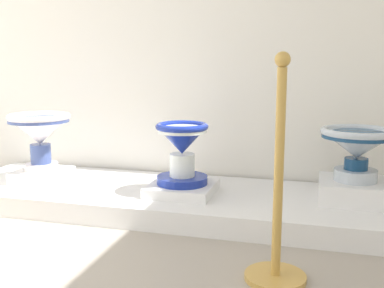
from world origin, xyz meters
name	(u,v)px	position (x,y,z in m)	size (l,w,h in m)	color
display_platform	(184,200)	(1.93, 2.33, 0.06)	(3.07, 0.85, 0.13)	white
plinth_block_tall_cobalt	(42,175)	(0.93, 2.30, 0.17)	(0.32, 0.33, 0.08)	white
antique_toilet_tall_cobalt	(39,130)	(0.93, 2.30, 0.48)	(0.41, 0.41, 0.38)	white
plinth_block_leftmost	(182,188)	(1.94, 2.27, 0.16)	(0.39, 0.40, 0.06)	white
antique_toilet_leftmost	(182,146)	(1.94, 2.27, 0.42)	(0.32, 0.32, 0.37)	#1A2E98
plinth_block_rightmost	(354,191)	(2.95, 2.38, 0.19)	(0.40, 0.37, 0.12)	white
antique_toilet_rightmost	(357,145)	(2.95, 2.38, 0.46)	(0.42, 0.42, 0.31)	silver
stanchion_post_near_right	(277,219)	(2.58, 1.53, 0.27)	(0.26, 0.26, 0.96)	gold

